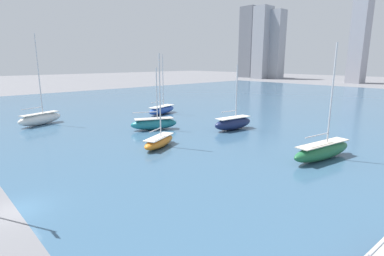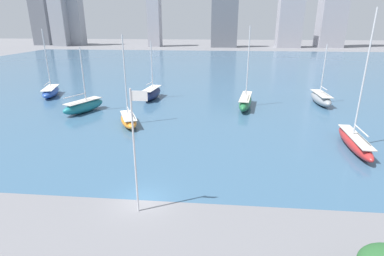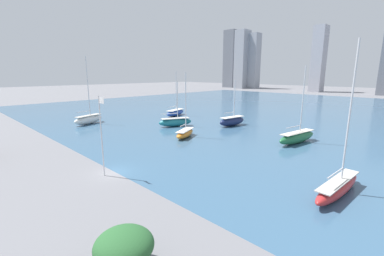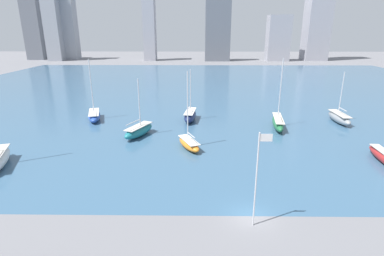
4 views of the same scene
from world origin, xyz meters
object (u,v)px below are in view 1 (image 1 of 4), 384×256
sailboat_teal (154,124)px  sailboat_blue (162,110)px  sailboat_white (40,118)px  sailboat_green (323,150)px  sailboat_orange (159,141)px  sailboat_navy (233,123)px

sailboat_teal → sailboat_blue: 15.29m
sailboat_teal → sailboat_white: bearing=-118.6°
sailboat_teal → sailboat_green: bearing=36.0°
sailboat_teal → sailboat_blue: bearing=162.8°
sailboat_white → sailboat_blue: size_ratio=1.26×
sailboat_green → sailboat_orange: 20.37m
sailboat_navy → sailboat_orange: bearing=-82.6°
sailboat_green → sailboat_navy: (-17.25, 4.52, 0.04)m
sailboat_blue → sailboat_orange: bearing=-54.5°
sailboat_green → sailboat_white: sailboat_white is taller
sailboat_navy → sailboat_blue: bearing=-174.1°
sailboat_white → sailboat_teal: (17.23, 12.86, -0.14)m
sailboat_green → sailboat_blue: bearing=-178.4°
sailboat_orange → sailboat_blue: size_ratio=0.97×
sailboat_teal → sailboat_navy: (9.04, 9.79, 0.09)m
sailboat_white → sailboat_blue: sailboat_white is taller
sailboat_green → sailboat_navy: 17.83m
sailboat_green → sailboat_teal: bearing=-159.6°
sailboat_teal → sailboat_orange: bearing=-7.4°
sailboat_orange → sailboat_teal: sailboat_orange is taller
sailboat_green → sailboat_blue: (-37.67, 4.94, -0.13)m
sailboat_white → sailboat_teal: 21.50m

